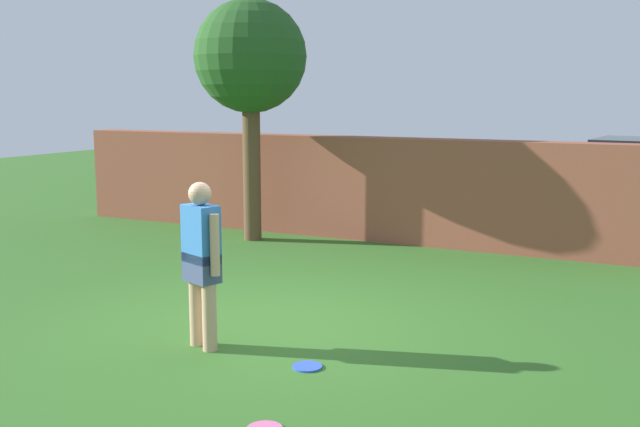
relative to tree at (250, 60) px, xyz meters
The scene contains 5 objects.
ground_plane 5.68m from the tree, 56.24° to the right, with size 40.00×40.00×0.00m, color #336623.
brick_wall 2.61m from the tree, 38.50° to the left, with size 10.60×0.50×1.73m, color brown.
tree is the anchor object (origin of this frame).
person 5.83m from the tree, 63.35° to the right, with size 0.51×0.33×1.62m.
frisbee_blue 6.76m from the tree, 53.72° to the right, with size 0.27×0.27×0.02m, color blue.
Camera 1 is at (3.85, -6.51, 2.43)m, focal length 41.60 mm.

